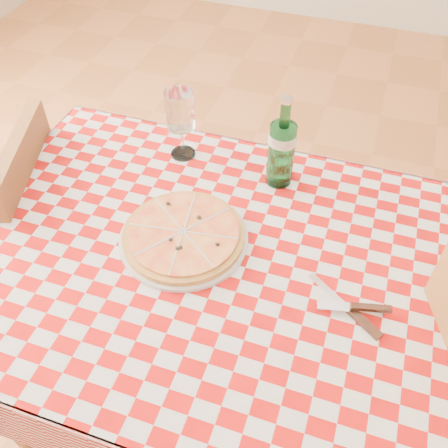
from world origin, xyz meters
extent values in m
plane|color=#A66235|center=(0.00, 0.00, 0.00)|extent=(6.00, 6.00, 0.00)
cube|color=brown|center=(0.00, 0.00, 0.73)|extent=(1.20, 0.80, 0.04)
cylinder|color=brown|center=(-0.54, 0.34, 0.35)|extent=(0.06, 0.06, 0.71)
cylinder|color=brown|center=(0.54, 0.34, 0.35)|extent=(0.06, 0.06, 0.71)
cube|color=#A20B0A|center=(0.00, 0.00, 0.75)|extent=(1.30, 0.90, 0.01)
cylinder|color=brown|center=(0.48, 0.05, 0.23)|extent=(0.04, 0.04, 0.46)
cube|color=brown|center=(-0.78, 0.07, 0.42)|extent=(0.49, 0.49, 0.04)
cylinder|color=brown|center=(-0.68, 0.28, 0.20)|extent=(0.03, 0.03, 0.40)
cylinder|color=brown|center=(-0.57, -0.03, 0.20)|extent=(0.03, 0.03, 0.40)
cube|color=brown|center=(-0.62, 0.13, 0.65)|extent=(0.15, 0.38, 0.43)
camera|label=1|loc=(0.23, -0.68, 1.66)|focal=40.00mm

